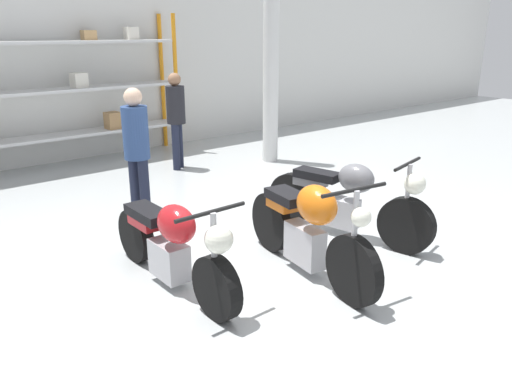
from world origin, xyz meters
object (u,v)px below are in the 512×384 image
Objects in this scene: shelving_rack at (41,91)px; person_near_rack at (136,145)px; person_browsing at (176,113)px; motorcycle_orange at (309,228)px; motorcycle_red at (172,244)px; motorcycle_grey at (347,199)px.

person_near_rack is (0.09, -3.37, -0.35)m from shelving_rack.
person_browsing is 2.53m from person_near_rack.
person_browsing reaches higher than motorcycle_orange.
motorcycle_orange is at bearing 88.40° from person_near_rack.
person_near_rack is (-1.67, -1.90, 0.02)m from person_browsing.
person_near_rack reaches higher than motorcycle_orange.
person_browsing is at bearing 148.06° from motorcycle_red.
motorcycle_orange is (1.18, -0.61, 0.06)m from motorcycle_red.
motorcycle_red is at bearing 56.84° from person_near_rack.
shelving_rack is at bearing 173.93° from motorcycle_red.
shelving_rack reaches higher than person_browsing.
motorcycle_red is at bearing -109.05° from motorcycle_orange.
motorcycle_grey is (2.22, -0.21, 0.02)m from motorcycle_red.
motorcycle_red is 1.98m from person_near_rack.
motorcycle_red is 1.22× the size of person_browsing.
shelving_rack is 2.33m from person_browsing.
motorcycle_red is 0.96× the size of motorcycle_grey.
motorcycle_red is 1.33m from motorcycle_orange.
motorcycle_grey is (1.04, 0.40, -0.03)m from motorcycle_orange.
motorcycle_red is 1.20× the size of person_near_rack.
motorcycle_orange is 1.19× the size of person_near_rack.
motorcycle_grey reaches higher than motorcycle_red.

